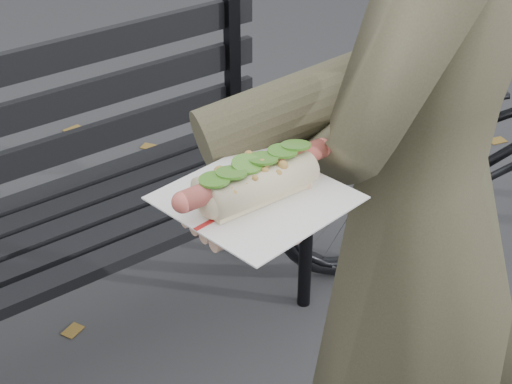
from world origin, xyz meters
The scene contains 4 objects.
park_bench centered at (0.01, 0.96, 0.52)m, with size 1.50×0.44×0.88m.
bicycle centered at (1.41, 0.58, 0.41)m, with size 0.55×1.58×0.83m, color black.
person centered at (0.30, 0.01, 0.87)m, with size 0.63×0.42×1.74m, color #45442E.
held_hotdog centered at (0.10, -0.01, 1.14)m, with size 0.63×0.30×0.20m.
Camera 1 is at (-0.56, -0.69, 1.59)m, focal length 55.00 mm.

